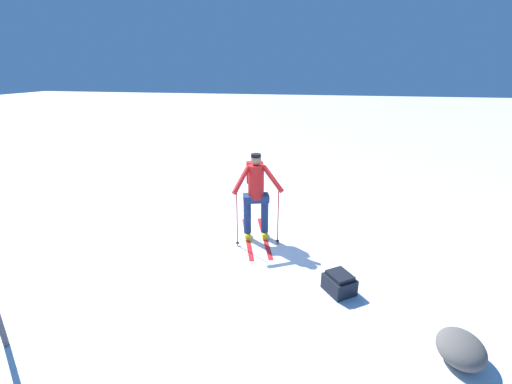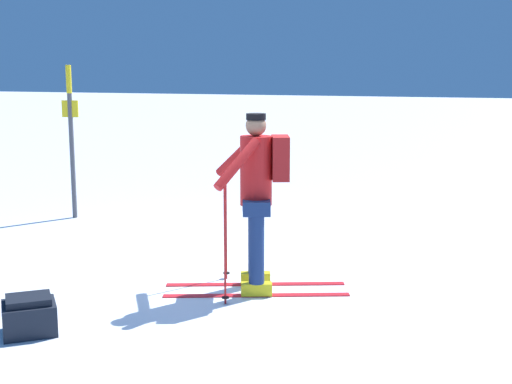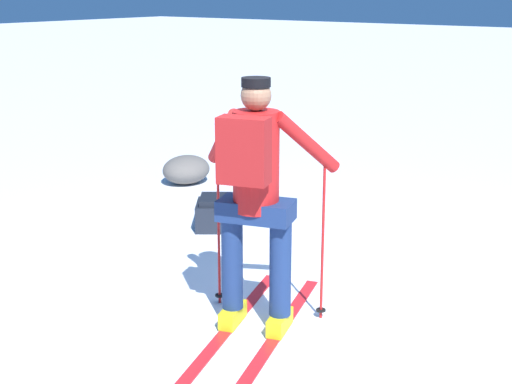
# 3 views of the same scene
# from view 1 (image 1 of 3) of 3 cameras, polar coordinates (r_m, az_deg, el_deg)

# --- Properties ---
(ground_plane) EXTENTS (80.00, 80.00, 0.00)m
(ground_plane) POSITION_cam_1_polar(r_m,az_deg,el_deg) (6.76, -2.00, -9.07)
(ground_plane) COLOR white
(skier) EXTENTS (1.87, 1.07, 1.76)m
(skier) POSITION_cam_1_polar(r_m,az_deg,el_deg) (6.70, -0.02, 0.10)
(skier) COLOR red
(skier) RESTS_ON ground_plane
(dropped_backpack) EXTENTS (0.57, 0.56, 0.32)m
(dropped_backpack) POSITION_cam_1_polar(r_m,az_deg,el_deg) (5.62, 13.71, -14.53)
(dropped_backpack) COLOR black
(dropped_backpack) RESTS_ON ground_plane
(rock_boulder) EXTENTS (0.62, 0.53, 0.34)m
(rock_boulder) POSITION_cam_1_polar(r_m,az_deg,el_deg) (5.05, 30.96, -21.47)
(rock_boulder) COLOR #5B5651
(rock_boulder) RESTS_ON ground_plane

